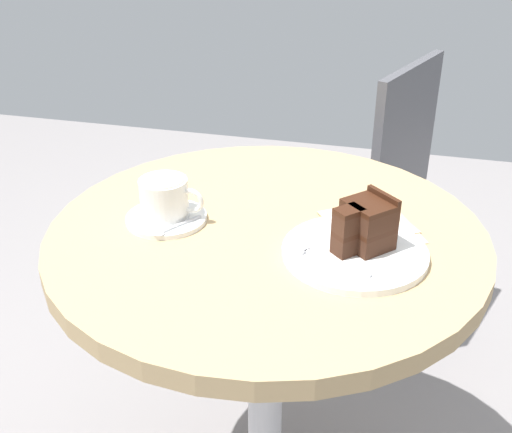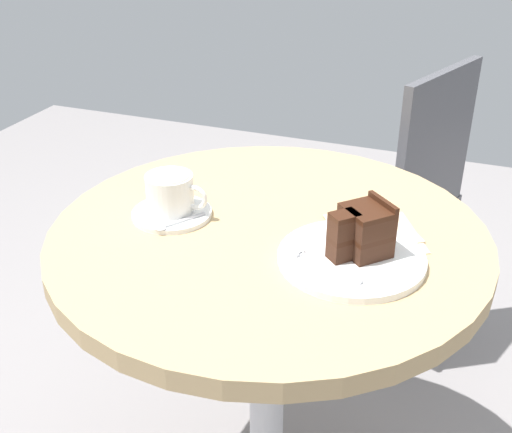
{
  "view_description": "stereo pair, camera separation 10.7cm",
  "coord_description": "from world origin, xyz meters",
  "px_view_note": "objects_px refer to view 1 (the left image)",
  "views": [
    {
      "loc": [
        0.22,
        -0.95,
        1.27
      ],
      "look_at": [
        -0.01,
        -0.03,
        0.76
      ],
      "focal_mm": 45.0,
      "sensor_mm": 36.0,
      "label": 1
    },
    {
      "loc": [
        0.33,
        -0.92,
        1.27
      ],
      "look_at": [
        -0.01,
        -0.03,
        0.76
      ],
      "focal_mm": 45.0,
      "sensor_mm": 36.0,
      "label": 2
    }
  ],
  "objects_px": {
    "coffee_cup": "(165,197)",
    "cake_plate": "(355,252)",
    "saucer": "(166,218)",
    "cafe_chair": "(369,181)",
    "fork": "(317,255)",
    "napkin": "(370,225)",
    "teaspoon": "(171,228)",
    "cake_slice": "(365,225)"
  },
  "relations": [
    {
      "from": "coffee_cup",
      "to": "cake_plate",
      "type": "height_order",
      "value": "coffee_cup"
    },
    {
      "from": "saucer",
      "to": "napkin",
      "type": "relative_size",
      "value": 0.69
    },
    {
      "from": "teaspoon",
      "to": "cafe_chair",
      "type": "height_order",
      "value": "cafe_chair"
    },
    {
      "from": "napkin",
      "to": "cafe_chair",
      "type": "relative_size",
      "value": 0.24
    },
    {
      "from": "cake_plate",
      "to": "cafe_chair",
      "type": "distance_m",
      "value": 0.79
    },
    {
      "from": "cake_slice",
      "to": "cafe_chair",
      "type": "bearing_deg",
      "value": 93.43
    },
    {
      "from": "cake_plate",
      "to": "napkin",
      "type": "relative_size",
      "value": 1.14
    },
    {
      "from": "cake_slice",
      "to": "fork",
      "type": "height_order",
      "value": "cake_slice"
    },
    {
      "from": "coffee_cup",
      "to": "cake_slice",
      "type": "distance_m",
      "value": 0.35
    },
    {
      "from": "coffee_cup",
      "to": "cake_plate",
      "type": "bearing_deg",
      "value": -6.56
    },
    {
      "from": "saucer",
      "to": "cafe_chair",
      "type": "xyz_separation_m",
      "value": [
        0.31,
        0.72,
        -0.22
      ]
    },
    {
      "from": "coffee_cup",
      "to": "fork",
      "type": "bearing_deg",
      "value": -15.17
    },
    {
      "from": "teaspoon",
      "to": "cake_slice",
      "type": "relative_size",
      "value": 0.82
    },
    {
      "from": "cake_slice",
      "to": "napkin",
      "type": "bearing_deg",
      "value": 88.5
    },
    {
      "from": "fork",
      "to": "napkin",
      "type": "distance_m",
      "value": 0.16
    },
    {
      "from": "napkin",
      "to": "cafe_chair",
      "type": "distance_m",
      "value": 0.69
    },
    {
      "from": "cake_slice",
      "to": "napkin",
      "type": "xyz_separation_m",
      "value": [
        0.0,
        0.09,
        -0.05
      ]
    },
    {
      "from": "teaspoon",
      "to": "coffee_cup",
      "type": "bearing_deg",
      "value": -116.64
    },
    {
      "from": "napkin",
      "to": "cake_slice",
      "type": "bearing_deg",
      "value": -91.5
    },
    {
      "from": "cafe_chair",
      "to": "cake_slice",
      "type": "bearing_deg",
      "value": 23.85
    },
    {
      "from": "saucer",
      "to": "teaspoon",
      "type": "bearing_deg",
      "value": -58.65
    },
    {
      "from": "saucer",
      "to": "cake_slice",
      "type": "distance_m",
      "value": 0.36
    },
    {
      "from": "cake_plate",
      "to": "cafe_chair",
      "type": "relative_size",
      "value": 0.28
    },
    {
      "from": "fork",
      "to": "cafe_chair",
      "type": "bearing_deg",
      "value": -69.26
    },
    {
      "from": "saucer",
      "to": "cake_plate",
      "type": "distance_m",
      "value": 0.34
    },
    {
      "from": "coffee_cup",
      "to": "cafe_chair",
      "type": "bearing_deg",
      "value": 66.83
    },
    {
      "from": "coffee_cup",
      "to": "teaspoon",
      "type": "relative_size",
      "value": 1.34
    },
    {
      "from": "cake_plate",
      "to": "fork",
      "type": "bearing_deg",
      "value": -146.01
    },
    {
      "from": "teaspoon",
      "to": "napkin",
      "type": "distance_m",
      "value": 0.35
    },
    {
      "from": "saucer",
      "to": "fork",
      "type": "relative_size",
      "value": 0.97
    },
    {
      "from": "saucer",
      "to": "cake_plate",
      "type": "height_order",
      "value": "cake_plate"
    },
    {
      "from": "saucer",
      "to": "fork",
      "type": "distance_m",
      "value": 0.29
    },
    {
      "from": "saucer",
      "to": "napkin",
      "type": "distance_m",
      "value": 0.36
    },
    {
      "from": "saucer",
      "to": "cake_plate",
      "type": "xyz_separation_m",
      "value": [
        0.34,
        -0.04,
        0.0
      ]
    },
    {
      "from": "cake_plate",
      "to": "napkin",
      "type": "xyz_separation_m",
      "value": [
        0.01,
        0.11,
        -0.0
      ]
    },
    {
      "from": "saucer",
      "to": "coffee_cup",
      "type": "height_order",
      "value": "coffee_cup"
    },
    {
      "from": "fork",
      "to": "napkin",
      "type": "bearing_deg",
      "value": -93.79
    },
    {
      "from": "coffee_cup",
      "to": "napkin",
      "type": "bearing_deg",
      "value": 10.57
    },
    {
      "from": "saucer",
      "to": "cafe_chair",
      "type": "relative_size",
      "value": 0.17
    },
    {
      "from": "fork",
      "to": "cake_plate",
      "type": "bearing_deg",
      "value": -123.58
    },
    {
      "from": "coffee_cup",
      "to": "cake_slice",
      "type": "relative_size",
      "value": 1.1
    },
    {
      "from": "saucer",
      "to": "fork",
      "type": "bearing_deg",
      "value": -14.71
    }
  ]
}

